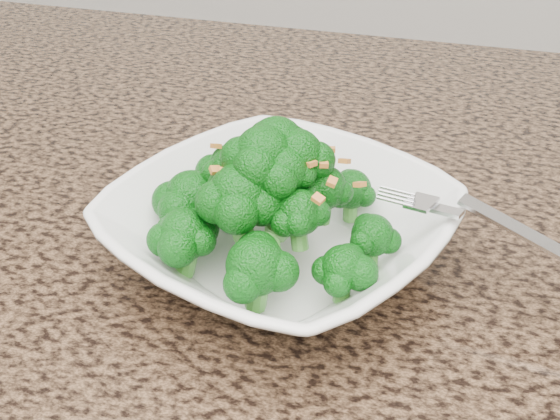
% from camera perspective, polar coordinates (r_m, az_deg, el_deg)
% --- Properties ---
extents(granite_counter, '(1.64, 1.04, 0.03)m').
position_cam_1_polar(granite_counter, '(0.64, -12.37, -1.61)').
color(granite_counter, brown).
rests_on(granite_counter, cabinet).
extents(bowl, '(0.33, 0.33, 0.06)m').
position_cam_1_polar(bowl, '(0.54, 0.00, -1.70)').
color(bowl, white).
rests_on(bowl, granite_counter).
extents(broccoli_pile, '(0.22, 0.22, 0.08)m').
position_cam_1_polar(broccoli_pile, '(0.51, 0.00, 4.73)').
color(broccoli_pile, '#0A5A0D').
rests_on(broccoli_pile, bowl).
extents(garlic_topping, '(0.13, 0.13, 0.01)m').
position_cam_1_polar(garlic_topping, '(0.49, 0.00, 9.01)').
color(garlic_topping, orange).
rests_on(garlic_topping, broccoli_pile).
extents(fork, '(0.18, 0.09, 0.01)m').
position_cam_1_polar(fork, '(0.51, 13.85, -0.17)').
color(fork, silver).
rests_on(fork, bowl).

